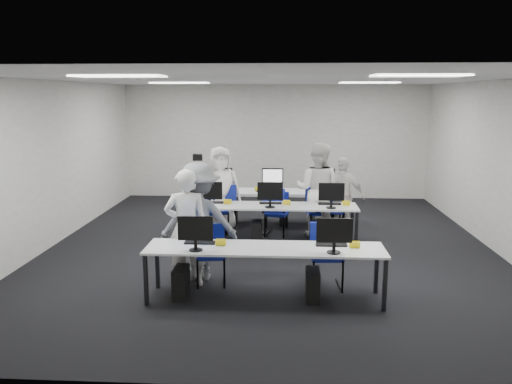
# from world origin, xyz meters

# --- Properties ---
(room) EXTENTS (9.00, 9.02, 3.00)m
(room) POSITION_xyz_m (0.00, 0.00, 1.50)
(room) COLOR black
(room) RESTS_ON ground
(ceiling_panels) EXTENTS (5.20, 4.60, 0.02)m
(ceiling_panels) POSITION_xyz_m (0.00, 0.00, 2.98)
(ceiling_panels) COLOR white
(ceiling_panels) RESTS_ON room
(desk_front) EXTENTS (3.20, 0.70, 0.73)m
(desk_front) POSITION_xyz_m (0.00, -2.40, 0.68)
(desk_front) COLOR silver
(desk_front) RESTS_ON ground
(desk_mid) EXTENTS (3.20, 0.70, 0.73)m
(desk_mid) POSITION_xyz_m (0.00, 0.20, 0.68)
(desk_mid) COLOR silver
(desk_mid) RESTS_ON ground
(desk_back) EXTENTS (3.20, 0.70, 0.73)m
(desk_back) POSITION_xyz_m (0.00, 1.60, 0.68)
(desk_back) COLOR silver
(desk_back) RESTS_ON ground
(equipment_front) EXTENTS (2.51, 0.41, 1.19)m
(equipment_front) POSITION_xyz_m (-0.19, -2.42, 0.36)
(equipment_front) COLOR #0D39AC
(equipment_front) RESTS_ON desk_front
(equipment_mid) EXTENTS (2.91, 0.41, 1.19)m
(equipment_mid) POSITION_xyz_m (-0.19, 0.18, 0.36)
(equipment_mid) COLOR white
(equipment_mid) RESTS_ON desk_mid
(equipment_back) EXTENTS (2.91, 0.41, 1.19)m
(equipment_back) POSITION_xyz_m (0.19, 1.62, 0.36)
(equipment_back) COLOR white
(equipment_back) RESTS_ON desk_back
(chair_0) EXTENTS (0.47, 0.50, 0.86)m
(chair_0) POSITION_xyz_m (-0.81, -1.86, 0.27)
(chair_0) COLOR navy
(chair_0) RESTS_ON ground
(chair_1) EXTENTS (0.49, 0.52, 0.92)m
(chair_1) POSITION_xyz_m (0.86, -1.91, 0.29)
(chair_1) COLOR navy
(chair_1) RESTS_ON ground
(chair_2) EXTENTS (0.58, 0.60, 0.89)m
(chair_2) POSITION_xyz_m (-1.11, 0.81, 0.28)
(chair_2) COLOR navy
(chair_2) RESTS_ON ground
(chair_3) EXTENTS (0.50, 0.53, 0.84)m
(chair_3) POSITION_xyz_m (0.11, 0.79, 0.27)
(chair_3) COLOR navy
(chair_3) RESTS_ON ground
(chair_4) EXTENTS (0.54, 0.58, 0.93)m
(chair_4) POSITION_xyz_m (0.93, 0.81, 0.29)
(chair_4) COLOR navy
(chair_4) RESTS_ON ground
(chair_5) EXTENTS (0.53, 0.57, 0.98)m
(chair_5) POSITION_xyz_m (-0.95, 1.06, 0.31)
(chair_5) COLOR navy
(chair_5) RESTS_ON ground
(chair_6) EXTENTS (0.52, 0.55, 0.94)m
(chair_6) POSITION_xyz_m (0.07, 0.94, 0.30)
(chair_6) COLOR navy
(chair_6) RESTS_ON ground
(chair_7) EXTENTS (0.45, 0.48, 0.84)m
(chair_7) POSITION_xyz_m (1.28, 1.10, 0.26)
(chair_7) COLOR navy
(chair_7) RESTS_ON ground
(handbag) EXTENTS (0.38, 0.25, 0.31)m
(handbag) POSITION_xyz_m (-1.45, 0.28, 0.89)
(handbag) COLOR #92774B
(handbag) RESTS_ON desk_mid
(student_0) EXTENTS (0.69, 0.52, 1.72)m
(student_0) POSITION_xyz_m (-1.14, -1.94, 0.86)
(student_0) COLOR white
(student_0) RESTS_ON ground
(student_1) EXTENTS (1.07, 0.94, 1.84)m
(student_1) POSITION_xyz_m (0.91, 0.80, 0.92)
(student_1) COLOR white
(student_1) RESTS_ON ground
(student_2) EXTENTS (0.97, 0.77, 1.73)m
(student_2) POSITION_xyz_m (-1.02, 0.93, 0.87)
(student_2) COLOR white
(student_2) RESTS_ON ground
(student_3) EXTENTS (0.97, 0.57, 1.54)m
(student_3) POSITION_xyz_m (1.38, 0.94, 0.77)
(student_3) COLOR white
(student_3) RESTS_ON ground
(photographer) EXTENTS (1.22, 0.80, 1.77)m
(photographer) POSITION_xyz_m (-1.01, -1.70, 0.89)
(photographer) COLOR slate
(photographer) RESTS_ON ground
(dslr_camera) EXTENTS (0.16, 0.20, 0.10)m
(dslr_camera) POSITION_xyz_m (-1.04, -1.52, 1.83)
(dslr_camera) COLOR black
(dslr_camera) RESTS_ON photographer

